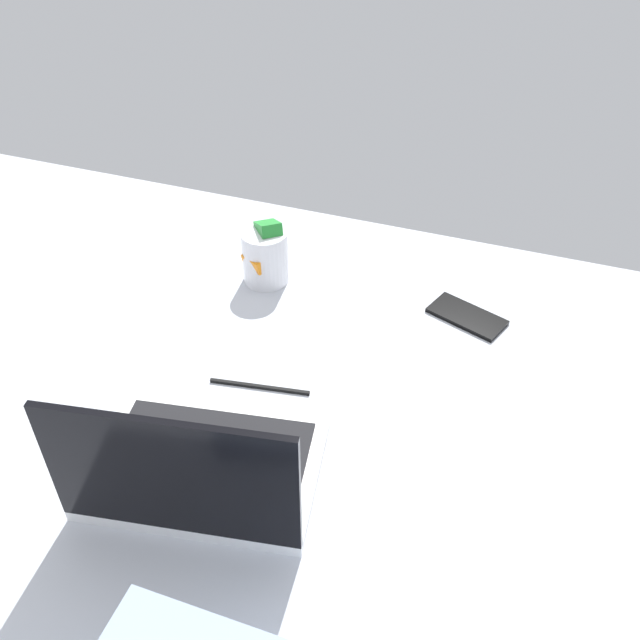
% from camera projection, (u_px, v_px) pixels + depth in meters
% --- Properties ---
extents(bed_mattress, '(1.80, 1.40, 0.18)m').
position_uv_depth(bed_mattress, '(145.00, 460.00, 1.17)').
color(bed_mattress, '#B7BCC6').
rests_on(bed_mattress, ground).
extents(laptop, '(0.36, 0.28, 0.23)m').
position_uv_depth(laptop, '(197.00, 469.00, 0.99)').
color(laptop, silver).
rests_on(laptop, bed_mattress).
extents(snack_cup, '(0.09, 0.10, 0.13)m').
position_uv_depth(snack_cup, '(265.00, 255.00, 1.38)').
color(snack_cup, silver).
rests_on(snack_cup, bed_mattress).
extents(cell_phone, '(0.15, 0.11, 0.01)m').
position_uv_depth(cell_phone, '(467.00, 316.00, 1.31)').
color(cell_phone, black).
rests_on(cell_phone, bed_mattress).
extents(charger_cable, '(0.17, 0.03, 0.01)m').
position_uv_depth(charger_cable, '(260.00, 387.00, 1.17)').
color(charger_cable, black).
rests_on(charger_cable, bed_mattress).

